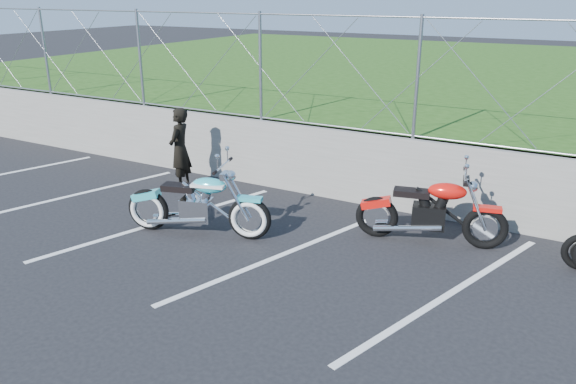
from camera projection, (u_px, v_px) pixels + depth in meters
The scene contains 8 objects.
ground at pixel (252, 281), 7.45m from camera, with size 90.00×90.00×0.00m, color black.
retaining_wall at pixel (356, 167), 10.11m from camera, with size 30.00×0.22×1.30m, color slate.
grass_field at pixel (475, 89), 18.32m from camera, with size 30.00×20.00×1.30m, color #224813.
chain_link_fence at pixel (360, 74), 9.55m from camera, with size 28.00×0.03×2.00m.
parking_lines at pixel (364, 271), 7.72m from camera, with size 18.29×4.31×0.01m.
cruiser_turquoise at pixel (199, 206), 8.74m from camera, with size 2.31×0.88×1.18m.
naked_orange at pixel (432, 213), 8.44m from camera, with size 2.23×0.79×1.13m.
person_standing at pixel (180, 149), 10.71m from camera, with size 0.58×0.38×1.59m, color black.
Camera 1 is at (3.67, -5.53, 3.62)m, focal length 35.00 mm.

